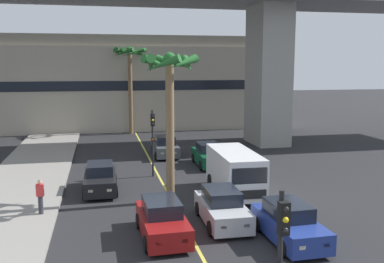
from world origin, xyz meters
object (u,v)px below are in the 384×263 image
(car_queue_fourth, at_px, (209,155))
(car_queue_sixth, at_px, (222,208))
(pedestrian_mid_block, at_px, (40,196))
(delivery_van, at_px, (235,171))
(palm_tree_mid_median, at_px, (130,63))
(traffic_light_median_near, at_px, (281,255))
(car_queue_third, at_px, (165,147))
(car_queue_second, at_px, (100,179))
(car_queue_fifth, at_px, (162,220))
(car_queue_front, at_px, (289,224))
(traffic_light_median_far, at_px, (153,134))
(palm_tree_near_median, at_px, (169,88))

(car_queue_fourth, height_order, car_queue_sixth, same)
(car_queue_sixth, bearing_deg, pedestrian_mid_block, 162.27)
(delivery_van, distance_m, palm_tree_mid_median, 23.46)
(traffic_light_median_near, relative_size, pedestrian_mid_block, 2.59)
(car_queue_third, relative_size, car_queue_fourth, 1.00)
(car_queue_second, distance_m, palm_tree_mid_median, 21.57)
(car_queue_fifth, height_order, traffic_light_median_near, traffic_light_median_near)
(car_queue_front, xyz_separation_m, delivery_van, (-0.19, 6.62, 0.57))
(traffic_light_median_far, height_order, pedestrian_mid_block, traffic_light_median_far)
(delivery_van, bearing_deg, traffic_light_median_near, -103.06)
(car_queue_third, bearing_deg, car_queue_fourth, -56.65)
(car_queue_fourth, relative_size, pedestrian_mid_block, 2.55)
(car_queue_sixth, relative_size, palm_tree_mid_median, 0.47)
(car_queue_fourth, height_order, delivery_van, delivery_van)
(car_queue_fourth, height_order, car_queue_fifth, same)
(palm_tree_mid_median, relative_size, pedestrian_mid_block, 5.39)
(delivery_van, distance_m, traffic_light_median_far, 6.20)
(car_queue_sixth, xyz_separation_m, traffic_light_median_far, (-2.00, 8.81, 1.99))
(car_queue_third, distance_m, palm_tree_near_median, 12.51)
(palm_tree_mid_median, bearing_deg, car_queue_sixth, -85.46)
(car_queue_second, bearing_deg, car_queue_fifth, -71.26)
(car_queue_second, xyz_separation_m, pedestrian_mid_block, (-2.71, -3.66, 0.28))
(car_queue_fourth, distance_m, palm_tree_near_median, 9.89)
(car_queue_front, xyz_separation_m, palm_tree_mid_median, (-4.18, 29.00, 6.38))
(traffic_light_median_near, bearing_deg, car_queue_third, 87.94)
(car_queue_front, bearing_deg, traffic_light_median_near, -115.97)
(car_queue_sixth, distance_m, palm_tree_mid_median, 27.41)
(car_queue_fourth, bearing_deg, delivery_van, -92.28)
(car_queue_third, relative_size, palm_tree_near_median, 0.54)
(car_queue_fourth, xyz_separation_m, palm_tree_near_median, (-3.91, -7.53, 5.09))
(pedestrian_mid_block, bearing_deg, car_queue_front, -26.38)
(car_queue_fourth, height_order, palm_tree_mid_median, palm_tree_mid_median)
(car_queue_fourth, bearing_deg, car_queue_third, 123.35)
(car_queue_second, distance_m, car_queue_fifth, 7.61)
(car_queue_front, distance_m, palm_tree_near_median, 8.75)
(car_queue_front, bearing_deg, car_queue_second, 130.29)
(car_queue_fourth, bearing_deg, palm_tree_near_median, -117.41)
(car_queue_second, distance_m, palm_tree_near_median, 6.71)
(car_queue_front, xyz_separation_m, traffic_light_median_near, (-3.29, -6.75, 1.99))
(car_queue_second, relative_size, delivery_van, 0.78)
(palm_tree_mid_median, bearing_deg, palm_tree_near_median, -89.09)
(delivery_van, distance_m, pedestrian_mid_block, 9.98)
(car_queue_front, height_order, car_queue_sixth, same)
(car_queue_front, xyz_separation_m, car_queue_fifth, (-4.87, 1.43, 0.00))
(car_queue_third, distance_m, car_queue_sixth, 14.93)
(car_queue_front, bearing_deg, car_queue_fifth, 163.69)
(delivery_van, bearing_deg, car_queue_front, -88.39)
(car_queue_third, distance_m, pedestrian_mid_block, 14.54)
(delivery_van, relative_size, palm_tree_mid_median, 0.61)
(palm_tree_near_median, height_order, palm_tree_mid_median, palm_tree_mid_median)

